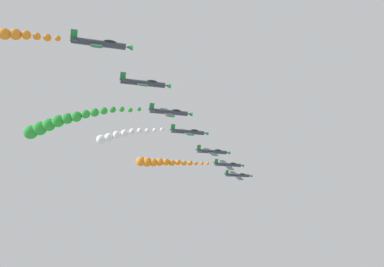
{
  "coord_description": "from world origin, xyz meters",
  "views": [
    {
      "loc": [
        96.87,
        -27.83,
        55.08
      ],
      "look_at": [
        0.0,
        0.0,
        82.68
      ],
      "focal_mm": 37.11,
      "sensor_mm": 36.0,
      "label": 1
    }
  ],
  "objects": [
    {
      "name": "airplane_lead",
      "position": [
        -33.52,
        26.7,
        78.07
      ],
      "size": [
        8.68,
        10.35,
        4.66
      ],
      "rotation": [
        0.0,
        0.47,
        0.0
      ],
      "color": "#333842"
    },
    {
      "name": "airplane_left_inner",
      "position": [
        -22.99,
        18.97,
        79.56
      ],
      "size": [
        8.61,
        10.35,
        4.8
      ],
      "rotation": [
        0.0,
        0.49,
        0.0
      ],
      "color": "#333842"
    },
    {
      "name": "smoke_trail_left_inner",
      "position": [
        -24.68,
        -4.2,
        79.49
      ],
      "size": [
        4.84,
        23.36,
        3.24
      ],
      "color": "orange"
    },
    {
      "name": "airplane_right_inner",
      "position": [
        -10.47,
        9.25,
        80.63
      ],
      "size": [
        8.86,
        10.35,
        4.27
      ],
      "rotation": [
        0.0,
        0.42,
        0.0
      ],
      "color": "#333842"
    },
    {
      "name": "airplane_left_outer",
      "position": [
        -0.65,
        -0.83,
        83.24
      ],
      "size": [
        8.9,
        10.35,
        4.18
      ],
      "rotation": [
        0.0,
        0.41,
        0.0
      ],
      "color": "#333842"
    },
    {
      "name": "smoke_trail_left_outer",
      "position": [
        -3.13,
        -18.94,
        81.54
      ],
      "size": [
        5.63,
        16.93,
        4.55
      ],
      "color": "white"
    },
    {
      "name": "airplane_right_outer",
      "position": [
        11.06,
        -8.65,
        84.29
      ],
      "size": [
        8.57,
        10.35,
        4.89
      ],
      "rotation": [
        0.0,
        0.5,
        0.0
      ],
      "color": "#333842"
    },
    {
      "name": "smoke_trail_right_outer",
      "position": [
        6.13,
        -33.48,
        81.01
      ],
      "size": [
        9.65,
        25.46,
        7.3
      ],
      "color": "green"
    },
    {
      "name": "airplane_trailing",
      "position": [
        22.77,
        -16.64,
        85.97
      ],
      "size": [
        8.72,
        10.35,
        4.58
      ],
      "rotation": [
        0.0,
        0.46,
        0.0
      ],
      "color": "#333842"
    },
    {
      "name": "airplane_high_slot",
      "position": [
        34.34,
        -26.08,
        87.48
      ],
      "size": [
        8.22,
        10.35,
        5.5
      ],
      "rotation": [
        0.0,
        0.57,
        0.0
      ],
      "color": "#333842"
    }
  ]
}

